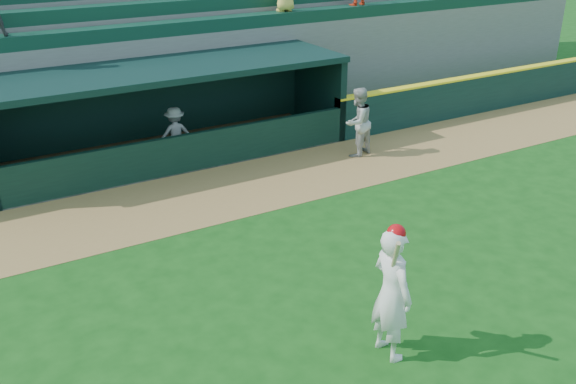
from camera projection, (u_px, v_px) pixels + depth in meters
The scene contains 9 objects.
ground at pixel (334, 292), 11.20m from camera, with size 120.00×120.00×0.00m, color #124511.
warning_track at pixel (217, 193), 15.06m from camera, with size 40.00×3.00×0.01m, color olive.
field_wall_right at pixel (526, 86), 21.76m from camera, with size 15.50×0.30×1.20m, color black.
wall_stripe_right at pixel (528, 67), 21.51m from camera, with size 15.50×0.32×0.06m, color yellow.
dugout_player_front at pixel (358, 122), 17.01m from camera, with size 0.90×0.70×1.86m, color #AAAAA4.
dugout_player_inside at pixel (175, 134), 16.80m from camera, with size 0.92×0.53×1.43m, color #A4A49F.
dugout at pixel (166, 105), 16.96m from camera, with size 9.40×2.80×2.46m.
stands at pixel (112, 38), 20.14m from camera, with size 34.50×6.26×7.57m.
batter_at_plate at pixel (392, 292), 9.25m from camera, with size 0.59×0.83×2.17m.
Camera 1 is at (-5.50, -7.81, 6.15)m, focal length 40.00 mm.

